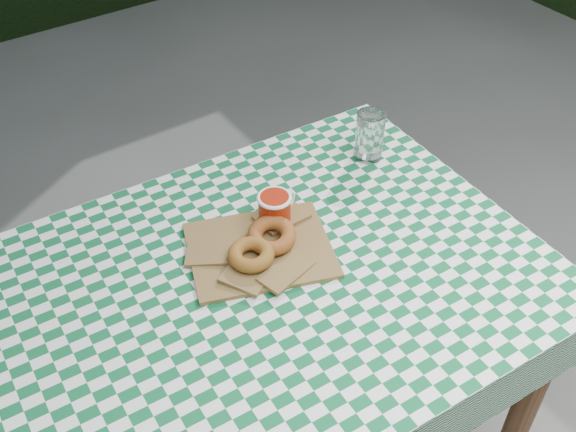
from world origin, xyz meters
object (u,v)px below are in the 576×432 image
object	(u,v)px
drinking_glass	(369,136)
paper_bag	(260,249)
table	(247,399)
coffee_mug	(275,211)

from	to	relation	value
drinking_glass	paper_bag	bearing A→B (deg)	-162.01
table	coffee_mug	distance (m)	0.47
table	coffee_mug	world-z (taller)	coffee_mug
table	drinking_glass	distance (m)	0.69
paper_bag	table	bearing A→B (deg)	-143.38
paper_bag	coffee_mug	xyz separation A→B (m)	(0.07, 0.05, 0.03)
paper_bag	drinking_glass	xyz separation A→B (m)	(0.40, 0.13, 0.05)
table	drinking_glass	bearing A→B (deg)	25.13
table	paper_bag	xyz separation A→B (m)	(0.09, 0.07, 0.39)
coffee_mug	drinking_glass	bearing A→B (deg)	-3.48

